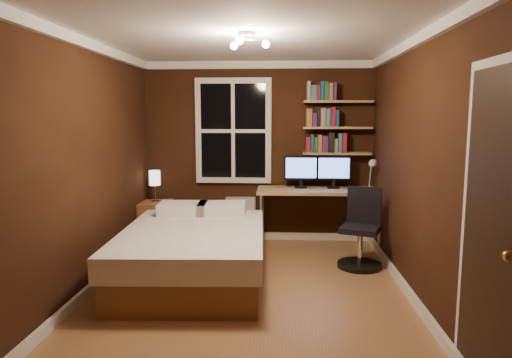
# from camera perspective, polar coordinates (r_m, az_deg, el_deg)

# --- Properties ---
(floor) EXTENTS (4.20, 4.20, 0.00)m
(floor) POSITION_cam_1_polar(r_m,az_deg,el_deg) (4.66, -1.01, -14.24)
(floor) COLOR olive
(floor) RESTS_ON ground
(wall_back) EXTENTS (3.20, 0.04, 2.50)m
(wall_back) POSITION_cam_1_polar(r_m,az_deg,el_deg) (6.44, 0.31, 3.35)
(wall_back) COLOR black
(wall_back) RESTS_ON ground
(wall_left) EXTENTS (0.04, 4.20, 2.50)m
(wall_left) POSITION_cam_1_polar(r_m,az_deg,el_deg) (4.74, -20.72, 1.25)
(wall_left) COLOR black
(wall_left) RESTS_ON ground
(wall_right) EXTENTS (0.04, 4.20, 2.50)m
(wall_right) POSITION_cam_1_polar(r_m,az_deg,el_deg) (4.52, 19.61, 1.01)
(wall_right) COLOR black
(wall_right) RESTS_ON ground
(ceiling) EXTENTS (3.20, 4.20, 0.02)m
(ceiling) POSITION_cam_1_polar(r_m,az_deg,el_deg) (4.38, -1.09, 17.66)
(ceiling) COLOR white
(ceiling) RESTS_ON wall_back
(window) EXTENTS (1.06, 0.06, 1.46)m
(window) POSITION_cam_1_polar(r_m,az_deg,el_deg) (6.41, -2.85, 6.01)
(window) COLOR white
(window) RESTS_ON wall_back
(door) EXTENTS (0.03, 0.82, 2.05)m
(door) POSITION_cam_1_polar(r_m,az_deg,el_deg) (3.12, 27.29, -6.49)
(door) COLOR black
(door) RESTS_ON ground
(door_knob) EXTENTS (0.06, 0.06, 0.06)m
(door_knob) POSITION_cam_1_polar(r_m,az_deg,el_deg) (2.85, 28.99, -8.44)
(door_knob) COLOR #B7943E
(door_knob) RESTS_ON door
(ceiling_fixture) EXTENTS (0.44, 0.44, 0.18)m
(ceiling_fixture) POSITION_cam_1_polar(r_m,az_deg,el_deg) (4.27, -1.19, 16.57)
(ceiling_fixture) COLOR beige
(ceiling_fixture) RESTS_ON ceiling
(bookshelf_lower) EXTENTS (0.92, 0.22, 0.03)m
(bookshelf_lower) POSITION_cam_1_polar(r_m,az_deg,el_deg) (6.35, 10.04, 3.18)
(bookshelf_lower) COLOR #A78551
(bookshelf_lower) RESTS_ON wall_back
(books_row_lower) EXTENTS (0.54, 0.16, 0.23)m
(books_row_lower) POSITION_cam_1_polar(r_m,az_deg,el_deg) (6.35, 10.07, 4.35)
(books_row_lower) COLOR maroon
(books_row_lower) RESTS_ON bookshelf_lower
(bookshelf_middle) EXTENTS (0.92, 0.22, 0.03)m
(bookshelf_middle) POSITION_cam_1_polar(r_m,az_deg,el_deg) (6.34, 10.12, 6.33)
(bookshelf_middle) COLOR #A78551
(bookshelf_middle) RESTS_ON wall_back
(books_row_middle) EXTENTS (0.42, 0.16, 0.23)m
(books_row_middle) POSITION_cam_1_polar(r_m,az_deg,el_deg) (6.34, 10.15, 7.51)
(books_row_middle) COLOR navy
(books_row_middle) RESTS_ON bookshelf_middle
(bookshelf_upper) EXTENTS (0.92, 0.22, 0.03)m
(bookshelf_upper) POSITION_cam_1_polar(r_m,az_deg,el_deg) (6.34, 10.20, 9.50)
(bookshelf_upper) COLOR #A78551
(bookshelf_upper) RESTS_ON wall_back
(books_row_upper) EXTENTS (0.42, 0.16, 0.23)m
(books_row_upper) POSITION_cam_1_polar(r_m,az_deg,el_deg) (6.34, 10.22, 10.67)
(books_row_upper) COLOR #275C36
(books_row_upper) RESTS_ON bookshelf_upper
(bed) EXTENTS (1.57, 2.12, 0.70)m
(bed) POSITION_cam_1_polar(r_m,az_deg,el_deg) (5.02, -7.78, -9.07)
(bed) COLOR brown
(bed) RESTS_ON ground
(nightstand) EXTENTS (0.56, 0.56, 0.58)m
(nightstand) POSITION_cam_1_polar(r_m,az_deg,el_deg) (6.49, -12.39, -5.35)
(nightstand) COLOR brown
(nightstand) RESTS_ON ground
(bedside_lamp) EXTENTS (0.15, 0.15, 0.44)m
(bedside_lamp) POSITION_cam_1_polar(r_m,az_deg,el_deg) (6.40, -12.52, -0.90)
(bedside_lamp) COLOR #F3E4CB
(bedside_lamp) RESTS_ON nightstand
(radiator) EXTENTS (0.41, 0.14, 0.62)m
(radiator) POSITION_cam_1_polar(r_m,az_deg,el_deg) (6.48, -1.91, -5.03)
(radiator) COLOR silver
(radiator) RESTS_ON ground
(desk) EXTENTS (1.65, 0.62, 0.79)m
(desk) POSITION_cam_1_polar(r_m,az_deg,el_deg) (6.19, 7.87, -1.80)
(desk) COLOR #A78551
(desk) RESTS_ON ground
(monitor_left) EXTENTS (0.46, 0.12, 0.44)m
(monitor_left) POSITION_cam_1_polar(r_m,az_deg,el_deg) (6.21, 5.65, 0.88)
(monitor_left) COLOR black
(monitor_left) RESTS_ON desk
(monitor_right) EXTENTS (0.46, 0.12, 0.44)m
(monitor_right) POSITION_cam_1_polar(r_m,az_deg,el_deg) (6.25, 9.68, 0.84)
(monitor_right) COLOR black
(monitor_right) RESTS_ON desk
(desk_lamp) EXTENTS (0.14, 0.32, 0.44)m
(desk_lamp) POSITION_cam_1_polar(r_m,az_deg,el_deg) (6.15, 14.23, 0.61)
(desk_lamp) COLOR silver
(desk_lamp) RESTS_ON desk
(office_chair) EXTENTS (0.54, 0.54, 0.93)m
(office_chair) POSITION_cam_1_polar(r_m,az_deg,el_deg) (5.52, 12.97, -7.16)
(office_chair) COLOR black
(office_chair) RESTS_ON ground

